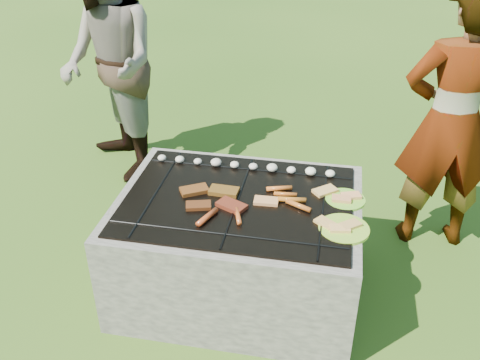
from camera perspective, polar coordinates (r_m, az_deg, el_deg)
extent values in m
plane|color=#274C13|center=(3.22, -0.17, -11.18)|extent=(60.00, 60.00, 0.00)
cube|color=#AAA296|center=(3.36, 1.16, -2.73)|extent=(1.30, 0.18, 0.60)
cube|color=gray|center=(2.72, -1.87, -12.20)|extent=(1.30, 0.18, 0.60)
cube|color=#A0978E|center=(3.16, -10.24, -5.68)|extent=(0.18, 0.64, 0.60)
cube|color=#9C958B|center=(3.00, 10.50, -8.11)|extent=(0.18, 0.64, 0.60)
cube|color=black|center=(3.07, -0.18, -7.86)|extent=(0.94, 0.64, 0.48)
sphere|color=#FF5914|center=(2.93, -0.19, -4.51)|extent=(0.10, 0.10, 0.10)
cube|color=black|center=(2.85, -0.19, -2.13)|extent=(1.20, 0.90, 0.01)
cylinder|color=black|center=(2.95, -8.79, -1.10)|extent=(0.01, 0.88, 0.01)
cylinder|color=black|center=(2.85, -0.19, -2.03)|extent=(0.01, 0.88, 0.01)
cylinder|color=black|center=(2.81, 8.87, -2.95)|extent=(0.01, 0.88, 0.01)
cylinder|color=black|center=(2.59, -1.55, -5.83)|extent=(1.18, 0.01, 0.01)
cylinder|color=black|center=(3.12, 0.94, 1.13)|extent=(1.18, 0.01, 0.01)
ellipsoid|color=beige|center=(3.24, -8.33, 2.36)|extent=(0.05, 0.05, 0.04)
ellipsoid|color=beige|center=(3.20, -6.45, 2.21)|extent=(0.05, 0.05, 0.04)
ellipsoid|color=beige|center=(3.18, -4.52, 2.00)|extent=(0.05, 0.05, 0.03)
ellipsoid|color=beige|center=(3.15, -2.57, 1.91)|extent=(0.06, 0.06, 0.04)
ellipsoid|color=#F0E5CC|center=(3.13, -0.59, 1.66)|extent=(0.05, 0.05, 0.04)
ellipsoid|color=beige|center=(3.11, 1.42, 1.46)|extent=(0.05, 0.05, 0.04)
ellipsoid|color=beige|center=(3.10, 3.45, 1.33)|extent=(0.06, 0.06, 0.04)
ellipsoid|color=white|center=(3.09, 5.49, 1.08)|extent=(0.05, 0.05, 0.04)
ellipsoid|color=white|center=(3.08, 7.55, 0.93)|extent=(0.06, 0.06, 0.04)
ellipsoid|color=white|center=(3.08, 9.60, 0.69)|extent=(0.05, 0.05, 0.04)
cube|color=#A0531D|center=(2.91, -4.89, -1.07)|extent=(0.17, 0.15, 0.02)
cube|color=#A0691D|center=(2.89, -1.73, -1.18)|extent=(0.16, 0.10, 0.02)
cube|color=brown|center=(2.79, -4.45, -2.73)|extent=(0.15, 0.11, 0.02)
cube|color=#9F331C|center=(2.77, -0.90, -2.74)|extent=(0.18, 0.15, 0.02)
cylinder|color=orange|center=(2.92, 4.20, -0.89)|extent=(0.14, 0.07, 0.03)
cylinder|color=#B8511E|center=(2.88, 4.86, -1.51)|extent=(0.13, 0.03, 0.02)
cylinder|color=#C26720|center=(2.83, 5.55, -2.09)|extent=(0.15, 0.04, 0.03)
cylinder|color=orange|center=(2.79, 6.26, -2.74)|extent=(0.14, 0.09, 0.03)
cylinder|color=#ED4627|center=(2.69, -0.21, -3.87)|extent=(0.06, 0.13, 0.02)
cylinder|color=#BC5C1F|center=(2.69, -3.52, -3.95)|extent=(0.09, 0.16, 0.03)
cube|color=tan|center=(2.82, 2.81, -2.25)|extent=(0.13, 0.08, 0.02)
cube|color=tan|center=(2.69, 9.15, -4.56)|extent=(0.13, 0.12, 0.01)
cube|color=#DCBE70|center=(2.94, 9.07, -1.14)|extent=(0.15, 0.14, 0.02)
cylinder|color=#AAD933|center=(2.91, 11.14, -2.06)|extent=(0.25, 0.25, 0.01)
cube|color=#D7C16E|center=(2.88, 10.77, -1.97)|extent=(0.10, 0.06, 0.02)
cube|color=#F8BE7F|center=(2.92, 11.77, -1.65)|extent=(0.12, 0.09, 0.02)
cylinder|color=gold|center=(2.68, 11.01, -5.15)|extent=(0.32, 0.32, 0.02)
cube|color=#E0CB72|center=(2.66, 10.60, -5.11)|extent=(0.11, 0.08, 0.02)
cube|color=tan|center=(2.69, 11.69, -4.71)|extent=(0.12, 0.11, 0.02)
imported|color=#A6968A|center=(3.39, 21.58, 5.73)|extent=(0.66, 0.48, 1.67)
imported|color=gray|center=(4.10, -13.80, 11.85)|extent=(1.06, 1.08, 1.75)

